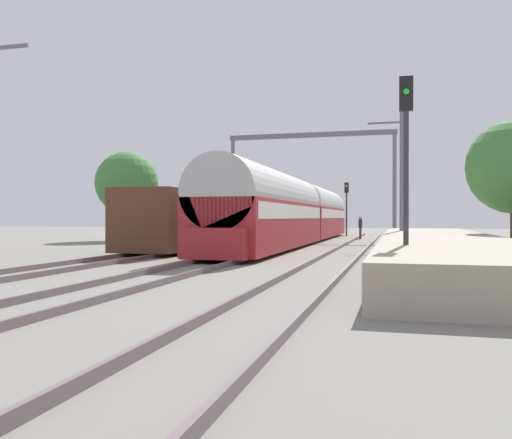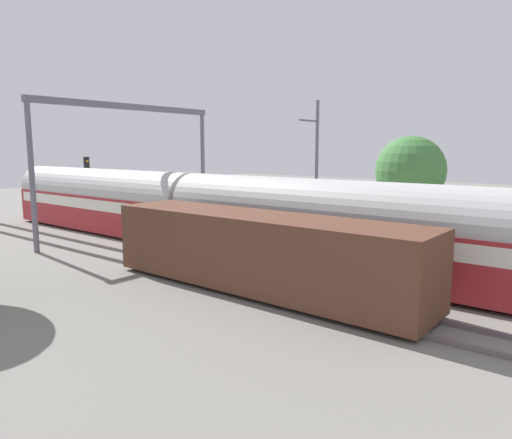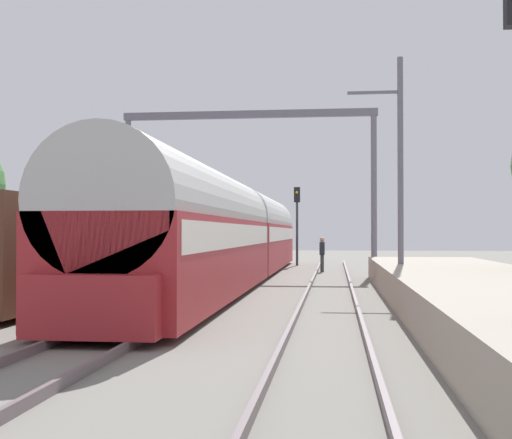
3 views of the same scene
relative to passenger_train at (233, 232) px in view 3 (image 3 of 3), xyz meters
name	(u,v)px [view 3 (image 3 of 3)]	position (x,y,z in m)	size (l,w,h in m)	color
ground	(142,324)	(0.00, -13.21, -1.97)	(120.00, 120.00, 0.00)	slate
track_west	(142,320)	(0.00, -13.21, -1.89)	(1.52, 60.00, 0.16)	#685B5E
track_east	(327,323)	(3.99, -13.21, -1.89)	(1.52, 60.00, 0.16)	#685B5E
platform	(493,298)	(7.81, -11.21, -1.52)	(4.40, 28.00, 0.90)	#A39989
passenger_train	(233,232)	(0.00, 0.00, 0.00)	(2.93, 32.85, 3.82)	maroon
freight_car	(63,249)	(-3.99, -7.86, -0.50)	(2.80, 13.00, 2.70)	#563323
person_crossing	(322,251)	(3.52, 6.60, -0.94)	(0.26, 0.41, 1.73)	#3C3C3C
railway_signal_far	(297,215)	(1.92, 13.01, 1.03)	(0.36, 0.30, 4.66)	#2D2D33
catenary_gantry	(248,157)	(0.00, 5.14, 3.65)	(12.38, 0.28, 7.86)	slate
catenary_pole_east_mid	(399,169)	(6.34, -3.82, 2.18)	(1.90, 0.20, 8.00)	slate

